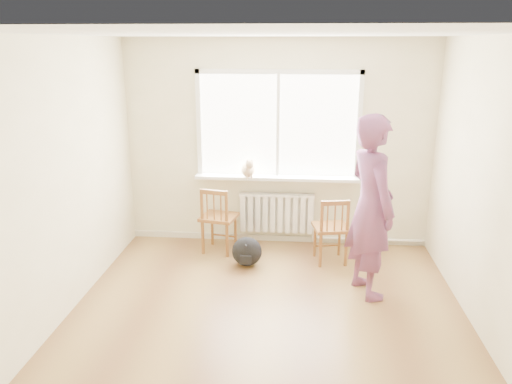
% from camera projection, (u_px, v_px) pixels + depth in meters
% --- Properties ---
extents(floor, '(4.50, 4.50, 0.00)m').
position_uv_depth(floor, '(265.00, 330.00, 4.76)').
color(floor, olive).
rests_on(floor, ground).
extents(ceiling, '(4.50, 4.50, 0.00)m').
position_uv_depth(ceiling, '(267.00, 33.00, 3.98)').
color(ceiling, white).
rests_on(ceiling, back_wall).
extents(back_wall, '(4.00, 0.01, 2.70)m').
position_uv_depth(back_wall, '(278.00, 144.00, 6.52)').
color(back_wall, '#EFE6BF').
rests_on(back_wall, ground).
extents(window, '(2.12, 0.05, 1.42)m').
position_uv_depth(window, '(278.00, 121.00, 6.41)').
color(window, white).
rests_on(window, back_wall).
extents(windowsill, '(2.15, 0.22, 0.04)m').
position_uv_depth(windowsill, '(277.00, 178.00, 6.54)').
color(windowsill, white).
rests_on(windowsill, back_wall).
extents(radiator, '(1.00, 0.12, 0.55)m').
position_uv_depth(radiator, '(277.00, 212.00, 6.70)').
color(radiator, white).
rests_on(radiator, back_wall).
extents(heating_pipe, '(1.40, 0.04, 0.04)m').
position_uv_depth(heating_pipe, '(369.00, 240.00, 6.72)').
color(heating_pipe, silver).
rests_on(heating_pipe, back_wall).
extents(baseboard, '(4.00, 0.03, 0.08)m').
position_uv_depth(baseboard, '(277.00, 238.00, 6.88)').
color(baseboard, beige).
rests_on(baseboard, ground).
extents(chair_left, '(0.51, 0.49, 0.88)m').
position_uv_depth(chair_left, '(218.00, 220.00, 6.40)').
color(chair_left, brown).
rests_on(chair_left, floor).
extents(chair_right, '(0.48, 0.47, 0.84)m').
position_uv_depth(chair_right, '(332.00, 230.00, 6.10)').
color(chair_right, brown).
rests_on(chair_right, floor).
extents(person, '(0.70, 0.84, 1.96)m').
position_uv_depth(person, '(371.00, 207.00, 5.21)').
color(person, '#CB4344').
rests_on(person, floor).
extents(cat, '(0.24, 0.40, 0.27)m').
position_uv_depth(cat, '(248.00, 169.00, 6.45)').
color(cat, beige).
rests_on(cat, windowsill).
extents(backpack, '(0.40, 0.32, 0.37)m').
position_uv_depth(backpack, '(247.00, 252.00, 6.08)').
color(backpack, black).
rests_on(backpack, floor).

